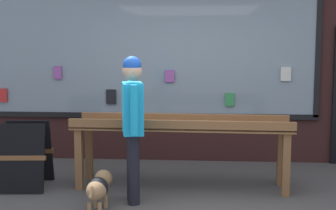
{
  "coord_description": "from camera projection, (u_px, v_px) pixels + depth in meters",
  "views": [
    {
      "loc": [
        0.25,
        -4.96,
        1.79
      ],
      "look_at": [
        -0.16,
        0.68,
        1.09
      ],
      "focal_mm": 50.0,
      "sensor_mm": 36.0,
      "label": 1
    }
  ],
  "objects": [
    {
      "name": "sandwich_board_sign",
      "position": [
        26.0,
        154.0,
        5.96
      ],
      "size": [
        0.63,
        0.68,
        0.84
      ],
      "rotation": [
        0.0,
        0.0,
        0.09
      ],
      "color": "black",
      "rests_on": "ground_plane"
    },
    {
      "name": "display_table_main",
      "position": [
        182.0,
        131.0,
        5.93
      ],
      "size": [
        2.77,
        0.71,
        0.91
      ],
      "color": "brown",
      "rests_on": "ground_plane"
    },
    {
      "name": "ground_plane",
      "position": [
        178.0,
        210.0,
        5.15
      ],
      "size": [
        40.0,
        40.0,
        0.0
      ],
      "primitive_type": "plane",
      "color": "#474444"
    },
    {
      "name": "shopfront_facade",
      "position": [
        185.0,
        48.0,
        7.3
      ],
      "size": [
        8.66,
        0.29,
        3.59
      ],
      "color": "#331919",
      "rests_on": "ground_plane"
    },
    {
      "name": "person_browsing",
      "position": [
        133.0,
        118.0,
        5.32
      ],
      "size": [
        0.31,
        0.65,
        1.69
      ],
      "rotation": [
        0.0,
        0.0,
        1.78
      ],
      "color": "black",
      "rests_on": "ground_plane"
    },
    {
      "name": "small_dog",
      "position": [
        99.0,
        187.0,
        5.13
      ],
      "size": [
        0.25,
        0.63,
        0.4
      ],
      "rotation": [
        0.0,
        0.0,
        1.51
      ],
      "color": "#99724C",
      "rests_on": "ground_plane"
    }
  ]
}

